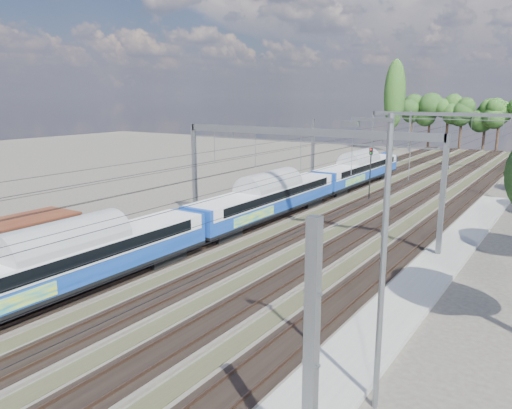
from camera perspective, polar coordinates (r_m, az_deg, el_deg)
The scene contains 9 objects.
track_bed at distance 56.20m, azimuth 12.25°, elevation 0.24°, with size 21.00×130.00×0.34m.
platform at distance 29.77m, azimuth 16.40°, elevation -10.80°, with size 3.00×70.00×0.30m, color gray.
catenary at distance 62.38m, azimuth 15.38°, elevation 7.12°, with size 25.65×130.00×9.00m.
tree_belt at distance 101.56m, azimuth 26.49°, elevation 8.90°, with size 40.24×102.77×11.60m.
poplar at distance 109.84m, azimuth 15.58°, elevation 12.04°, with size 4.40×4.40×19.04m.
emu_train at distance 46.05m, azimuth 1.19°, elevation 1.19°, with size 3.14×66.35×4.59m.
worker at distance 83.34m, azimuth 21.08°, elevation 4.12°, with size 0.65×0.43×1.78m, color black.
signal_near at distance 57.07m, azimuth 12.94°, elevation 4.13°, with size 0.38×0.35×5.94m.
lamp_post at distance 18.38m, azimuth 14.06°, elevation -5.73°, with size 1.83×0.34×11.01m.
Camera 1 is at (19.47, -6.46, 11.59)m, focal length 35.00 mm.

